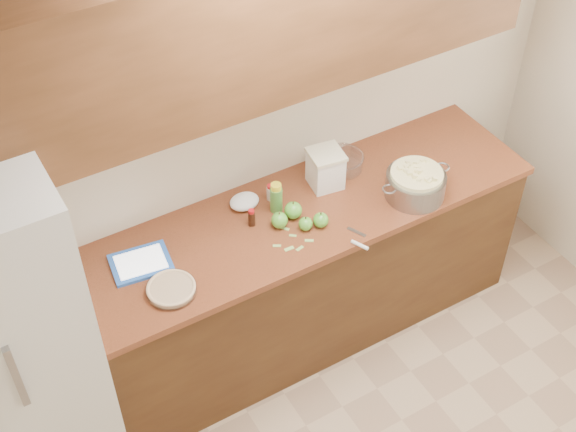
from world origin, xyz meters
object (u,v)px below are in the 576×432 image
colander (415,184)px  pie (171,289)px  flour_canister (326,168)px  tablet (141,263)px

colander → pie: bearing=178.8°
flour_canister → tablet: flour_canister is taller
colander → flour_canister: flour_canister is taller
pie → tablet: (-0.05, 0.23, -0.01)m
pie → tablet: 0.23m
pie → colander: size_ratio=0.57×
colander → flour_canister: bearing=139.2°
pie → tablet: bearing=103.2°
flour_canister → pie: bearing=-164.6°
colander → flour_canister: (-0.35, 0.30, 0.03)m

